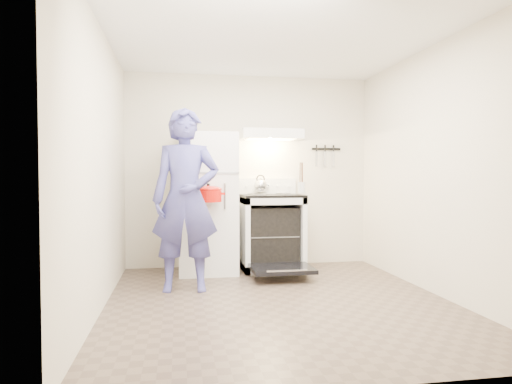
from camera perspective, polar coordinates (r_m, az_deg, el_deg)
The scene contains 15 objects.
floor at distance 4.43m, azimuth 2.90°, elevation -13.51°, with size 3.60×3.60×0.00m, color brown.
back_wall at distance 6.03m, azimuth -0.81°, elevation 2.64°, with size 3.20×0.02×2.50m, color beige.
refrigerator at distance 5.63m, azimuth -6.10°, elevation -1.40°, with size 0.70×0.70×1.70m, color white.
stove_body at distance 5.80m, azimuth 1.94°, elevation -5.16°, with size 0.76×0.65×0.92m, color white.
cooktop at distance 5.76m, azimuth 1.95°, elevation -0.47°, with size 0.76×0.65×0.03m, color black.
backsplash at distance 6.04m, azimuth 1.40°, elevation 0.74°, with size 0.76×0.07×0.20m, color white.
oven_door at distance 5.28m, azimuth 3.26°, elevation -9.56°, with size 0.70×0.54×0.04m, color black.
oven_rack at distance 5.80m, azimuth 1.94°, elevation -5.36°, with size 0.60×0.52×0.01m, color gray.
range_hood at distance 5.85m, azimuth 1.81°, elevation 7.17°, with size 0.76×0.50×0.12m, color white.
knife_strip at distance 6.28m, azimuth 8.76°, elevation 5.33°, with size 0.40×0.02×0.03m, color black.
pizza_stone at distance 5.88m, azimuth 1.36°, elevation -5.13°, with size 0.36×0.36×0.02m, color #7E6648.
tea_kettle at distance 5.90m, azimuth 0.57°, elevation 0.95°, with size 0.20×0.17×0.25m, color #BBBBC0, non-canonical shape.
utensil_jar at distance 5.58m, azimuth 5.70°, elevation 0.57°, with size 0.09×0.09×0.13m, color silver.
person at distance 4.75m, azimuth -8.79°, elevation -0.94°, with size 0.69×0.45×1.88m, color navy.
dutch_oven at distance 5.11m, azimuth -5.99°, elevation -0.44°, with size 0.37×0.30×0.24m, color #C20E06, non-canonical shape.
Camera 1 is at (-0.93, -4.16, 1.18)m, focal length 32.00 mm.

